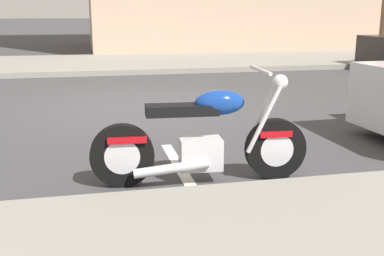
# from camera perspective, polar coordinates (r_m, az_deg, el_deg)

# --- Properties ---
(ground_plane) EXTENTS (260.00, 260.00, 0.00)m
(ground_plane) POSITION_cam_1_polar(r_m,az_deg,el_deg) (8.29, -6.04, 2.65)
(ground_plane) COLOR #3D3D3F
(parking_stall_stripe) EXTENTS (0.12, 2.20, 0.01)m
(parking_stall_stripe) POSITION_cam_1_polar(r_m,az_deg,el_deg) (4.80, -1.03, -5.58)
(parking_stall_stripe) COLOR silver
(parking_stall_stripe) RESTS_ON ground
(parked_motorcycle) EXTENTS (2.10, 0.62, 1.10)m
(parked_motorcycle) POSITION_cam_1_polar(r_m,az_deg,el_deg) (4.47, 1.37, -1.51)
(parked_motorcycle) COLOR black
(parked_motorcycle) RESTS_ON ground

